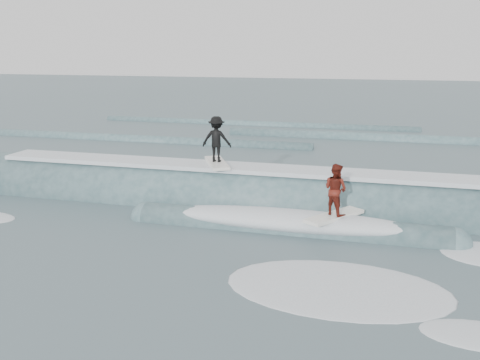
# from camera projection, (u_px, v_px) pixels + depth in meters

# --- Properties ---
(ground) EXTENTS (160.00, 160.00, 0.00)m
(ground) POSITION_uv_depth(u_px,v_px,m) (218.00, 238.00, 14.92)
(ground) COLOR #3F5A5D
(ground) RESTS_ON ground
(breaking_wave) EXTENTS (22.65, 4.05, 2.53)m
(breaking_wave) POSITION_uv_depth(u_px,v_px,m) (251.00, 206.00, 17.80)
(breaking_wave) COLOR #37575D
(breaking_wave) RESTS_ON ground
(surfer_black) EXTENTS (1.40, 2.03, 1.62)m
(surfer_black) POSITION_uv_depth(u_px,v_px,m) (217.00, 142.00, 17.84)
(surfer_black) COLOR white
(surfer_black) RESTS_ON ground
(surfer_red) EXTENTS (1.59, 1.96, 1.56)m
(surfer_red) POSITION_uv_depth(u_px,v_px,m) (335.00, 194.00, 14.92)
(surfer_red) COLOR white
(surfer_red) RESTS_ON ground
(whitewater) EXTENTS (17.50, 5.97, 0.10)m
(whitewater) POSITION_uv_depth(u_px,v_px,m) (300.00, 272.00, 12.63)
(whitewater) COLOR white
(whitewater) RESTS_ON ground
(far_swells) EXTENTS (38.38, 8.65, 0.80)m
(far_swells) POSITION_uv_depth(u_px,v_px,m) (278.00, 137.00, 31.91)
(far_swells) COLOR #37575D
(far_swells) RESTS_ON ground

